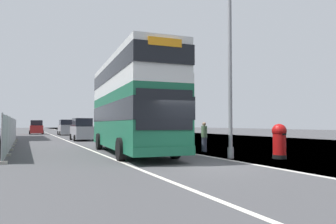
% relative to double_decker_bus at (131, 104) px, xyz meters
% --- Properties ---
extents(ground, '(140.00, 280.00, 0.10)m').
position_rel_double_decker_bus_xyz_m(ground, '(1.16, -6.03, -2.74)').
color(ground, '#424244').
extents(double_decker_bus, '(3.33, 11.25, 5.07)m').
position_rel_double_decker_bus_xyz_m(double_decker_bus, '(0.00, 0.00, 0.00)').
color(double_decker_bus, '#196042').
rests_on(double_decker_bus, ground).
extents(lamppost_foreground, '(0.29, 0.70, 8.60)m').
position_rel_double_decker_bus_xyz_m(lamppost_foreground, '(3.42, -4.41, 1.37)').
color(lamppost_foreground, gray).
rests_on(lamppost_foreground, ground).
extents(red_pillar_postbox, '(0.65, 0.65, 1.59)m').
position_rel_double_decker_bus_xyz_m(red_pillar_postbox, '(5.33, -5.50, -1.83)').
color(red_pillar_postbox, black).
rests_on(red_pillar_postbox, ground).
extents(roadworks_barrier, '(1.47, 0.59, 1.17)m').
position_rel_double_decker_bus_xyz_m(roadworks_barrier, '(4.61, 2.83, -1.98)').
color(roadworks_barrier, orange).
rests_on(roadworks_barrier, ground).
extents(construction_site_fence, '(0.44, 20.60, 2.03)m').
position_rel_double_decker_bus_xyz_m(construction_site_fence, '(-6.06, 7.72, -1.72)').
color(construction_site_fence, '#A8AAAD').
rests_on(construction_site_fence, ground).
extents(car_oncoming_near, '(1.91, 4.34, 2.13)m').
position_rel_double_decker_bus_xyz_m(car_oncoming_near, '(-0.19, 14.62, -1.70)').
color(car_oncoming_near, gray).
rests_on(car_oncoming_near, ground).
extents(car_receding_mid, '(1.90, 4.05, 2.28)m').
position_rel_double_decker_bus_xyz_m(car_receding_mid, '(0.78, 22.11, -1.63)').
color(car_receding_mid, black).
rests_on(car_receding_mid, ground).
extents(car_receding_far, '(1.95, 4.53, 2.22)m').
position_rel_double_decker_bus_xyz_m(car_receding_far, '(0.13, 30.80, -1.66)').
color(car_receding_far, gray).
rests_on(car_receding_far, ground).
extents(car_far_side, '(2.05, 3.95, 2.18)m').
position_rel_double_decker_bus_xyz_m(car_far_side, '(-3.58, 36.92, -1.68)').
color(car_far_side, maroon).
rests_on(car_far_side, ground).
extents(pedestrian_at_kerb, '(0.34, 0.34, 1.69)m').
position_rel_double_decker_bus_xyz_m(pedestrian_at_kerb, '(4.12, -0.93, -1.85)').
color(pedestrian_at_kerb, '#2D3342').
rests_on(pedestrian_at_kerb, ground).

